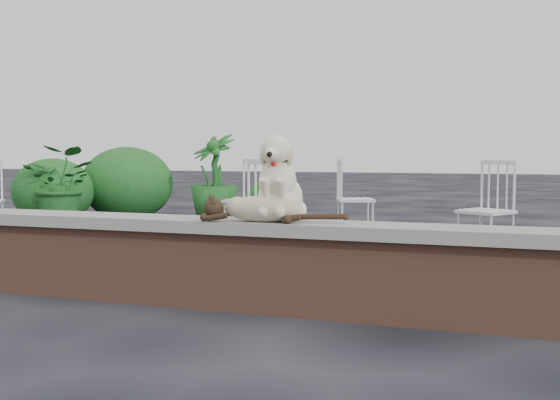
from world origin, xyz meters
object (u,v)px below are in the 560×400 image
(chair_e, at_px, (355,198))
(chair_d, at_px, (486,210))
(dog, at_px, (280,177))
(cat, at_px, (260,207))
(chair_b, at_px, (247,199))
(chair_c, at_px, (275,209))
(potted_plant_a, at_px, (63,185))
(potted_plant_b, at_px, (214,177))

(chair_e, distance_m, chair_d, 1.93)
(dog, height_order, cat, dog)
(chair_b, relative_size, chair_c, 1.00)
(cat, height_order, potted_plant_a, potted_plant_a)
(chair_d, relative_size, potted_plant_b, 0.73)
(chair_c, distance_m, potted_plant_a, 4.46)
(chair_d, bearing_deg, chair_c, -130.72)
(dog, relative_size, chair_c, 0.59)
(cat, xyz_separation_m, potted_plant_b, (-2.83, 5.31, -0.02))
(potted_plant_b, bearing_deg, potted_plant_a, -148.31)
(cat, bearing_deg, potted_plant_a, 133.09)
(dog, height_order, potted_plant_a, dog)
(cat, bearing_deg, potted_plant_b, 112.83)
(potted_plant_b, bearing_deg, chair_b, -55.42)
(potted_plant_a, bearing_deg, cat, -41.68)
(chair_b, distance_m, potted_plant_a, 3.30)
(chair_e, bearing_deg, cat, 163.45)
(dog, xyz_separation_m, chair_b, (-1.57, 3.21, -0.39))
(dog, relative_size, chair_d, 0.59)
(cat, height_order, chair_e, chair_e)
(cat, relative_size, chair_b, 1.16)
(dog, distance_m, chair_b, 3.60)
(chair_e, bearing_deg, chair_c, 147.09)
(chair_e, xyz_separation_m, potted_plant_a, (-4.35, 0.22, 0.09))
(dog, relative_size, cat, 0.51)
(chair_d, xyz_separation_m, potted_plant_b, (-4.05, 2.52, 0.18))
(chair_e, xyz_separation_m, chair_c, (-0.36, -1.78, 0.00))
(dog, height_order, chair_b, dog)
(cat, relative_size, chair_e, 1.16)
(potted_plant_a, bearing_deg, chair_e, -2.91)
(potted_plant_a, height_order, potted_plant_b, potted_plant_b)
(chair_d, xyz_separation_m, chair_c, (-1.91, -0.62, 0.00))
(potted_plant_a, bearing_deg, chair_c, -26.61)
(cat, relative_size, chair_d, 1.16)
(dog, height_order, potted_plant_b, potted_plant_b)
(chair_e, bearing_deg, chair_b, 95.51)
(cat, bearing_deg, chair_e, 89.53)
(chair_d, distance_m, chair_c, 2.01)
(chair_b, height_order, potted_plant_a, potted_plant_a)
(chair_c, bearing_deg, chair_d, -148.44)
(chair_c, bearing_deg, dog, 124.55)
(chair_d, distance_m, chair_b, 2.77)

